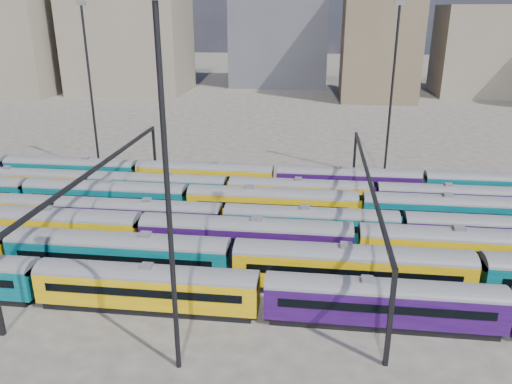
# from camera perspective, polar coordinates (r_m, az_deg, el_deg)

# --- Properties ---
(ground) EXTENTS (500.00, 500.00, 0.00)m
(ground) POSITION_cam_1_polar(r_m,az_deg,el_deg) (56.65, 2.01, -5.49)
(ground) COLOR #47413C
(ground) RESTS_ON ground
(rake_0) EXTENTS (98.33, 2.88, 4.84)m
(rake_0) POSITION_cam_1_polar(r_m,az_deg,el_deg) (44.28, -12.36, -10.12)
(rake_0) COLOR black
(rake_0) RESTS_ON ground
(rake_1) EXTENTS (131.24, 3.20, 5.40)m
(rake_1) POSITION_cam_1_polar(r_m,az_deg,el_deg) (46.85, -2.77, -7.44)
(rake_1) COLOR black
(rake_1) RESTS_ON ground
(rake_2) EXTENTS (132.43, 3.23, 5.45)m
(rake_2) POSITION_cam_1_polar(r_m,az_deg,el_deg) (50.94, 11.32, -5.42)
(rake_2) COLOR black
(rake_2) RESTS_ON ground
(rake_3) EXTENTS (136.81, 2.86, 4.80)m
(rake_3) POSITION_cam_1_polar(r_m,az_deg,el_deg) (58.86, -13.25, -2.34)
(rake_3) COLOR black
(rake_3) RESTS_ON ground
(rake_4) EXTENTS (104.20, 3.05, 5.14)m
(rake_4) POSITION_cam_1_polar(r_m,az_deg,el_deg) (60.19, 1.86, -1.09)
(rake_4) COLOR black
(rake_4) RESTS_ON ground
(rake_5) EXTENTS (132.44, 2.77, 4.65)m
(rake_5) POSITION_cam_1_polar(r_m,az_deg,el_deg) (64.79, 5.06, 0.18)
(rake_5) COLOR black
(rake_5) RESTS_ON ground
(rake_6) EXTENTS (139.34, 2.91, 4.90)m
(rake_6) POSITION_cam_1_polar(r_m,az_deg,el_deg) (71.11, -5.87, 2.10)
(rake_6) COLOR black
(rake_6) RESTS_ON ground
(gantry_1) EXTENTS (0.35, 40.35, 8.03)m
(gantry_1) POSITION_cam_1_polar(r_m,az_deg,el_deg) (59.07, -17.62, 1.73)
(gantry_1) COLOR black
(gantry_1) RESTS_ON ground
(gantry_2) EXTENTS (0.35, 40.35, 8.03)m
(gantry_2) POSITION_cam_1_polar(r_m,az_deg,el_deg) (54.20, 12.69, 0.57)
(gantry_2) COLOR black
(gantry_2) RESTS_ON ground
(mast_1) EXTENTS (1.40, 0.50, 25.60)m
(mast_1) POSITION_cam_1_polar(r_m,az_deg,el_deg) (81.18, -18.45, 11.72)
(mast_1) COLOR black
(mast_1) RESTS_ON ground
(mast_2) EXTENTS (1.40, 0.50, 25.60)m
(mast_2) POSITION_cam_1_polar(r_m,az_deg,el_deg) (32.10, -10.12, 0.61)
(mast_2) COLOR black
(mast_2) RESTS_ON ground
(mast_3) EXTENTS (1.40, 0.50, 25.60)m
(mast_3) POSITION_cam_1_polar(r_m,az_deg,el_deg) (76.38, 15.31, 11.56)
(mast_3) COLOR black
(mast_3) RESTS_ON ground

